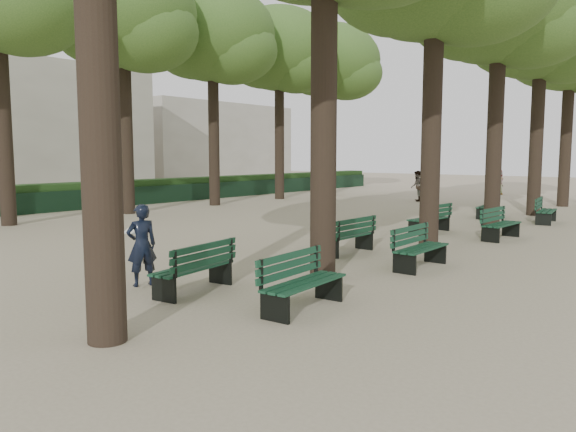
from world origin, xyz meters
The scene contains 21 objects.
ground centered at (0.00, 0.00, 0.00)m, with size 120.00×120.00×0.00m, color tan.
tree_central_4 centered at (1.50, 18.00, 7.65)m, with size 6.00×6.00×9.95m.
tree_central_5 centered at (1.50, 23.00, 7.65)m, with size 6.00×6.00×9.95m.
tree_far_2 centered at (-12.00, 8.00, 8.14)m, with size 6.00×6.00×10.45m.
tree_far_3 centered at (-12.00, 13.00, 8.14)m, with size 6.00×6.00×10.45m.
tree_far_4 centered at (-12.00, 18.00, 8.14)m, with size 6.00×6.00×10.45m.
tree_far_5 centered at (-12.00, 23.00, 8.14)m, with size 6.00×6.00×10.45m.
bench_left_0 centered at (0.37, 0.55, 0.27)m, with size 0.81×1.86×0.92m.
bench_left_1 centered at (0.37, 5.70, 0.27)m, with size 0.60×1.81×0.92m.
bench_left_2 centered at (0.37, 10.53, 0.27)m, with size 0.78×1.86×0.92m.
bench_left_3 centered at (0.37, 15.90, 0.27)m, with size 0.78×1.85×0.92m.
bench_right_0 centered at (2.63, 0.87, 0.27)m, with size 0.68×1.83×0.92m.
bench_right_1 centered at (2.63, 5.13, 0.27)m, with size 0.58×1.80×0.92m.
bench_right_2 centered at (2.63, 10.51, 0.27)m, with size 0.67×1.83×0.92m.
bench_right_3 centered at (2.63, 15.48, 0.27)m, with size 0.80×1.86×0.92m.
man_with_map centered at (-0.78, 0.28, 0.79)m, with size 0.69×0.70×1.57m.
pedestrian_d centered at (-3.52, 29.03, 0.77)m, with size 0.76×0.31×1.55m, color #262628.
pedestrian_a centered at (-5.21, 21.18, 0.81)m, with size 0.79×0.32×1.62m, color #262628.
fence centered at (-15.00, 11.00, 0.45)m, with size 0.08×42.00×0.90m, color black.
hedge centered at (-15.70, 11.00, 0.60)m, with size 1.20×42.00×1.20m, color #1A3D15.
building_far centered at (-33.00, 30.00, 3.50)m, with size 12.00×16.00×7.00m, color #B7B2A3.
Camera 1 is at (7.94, -6.18, 2.50)m, focal length 35.00 mm.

